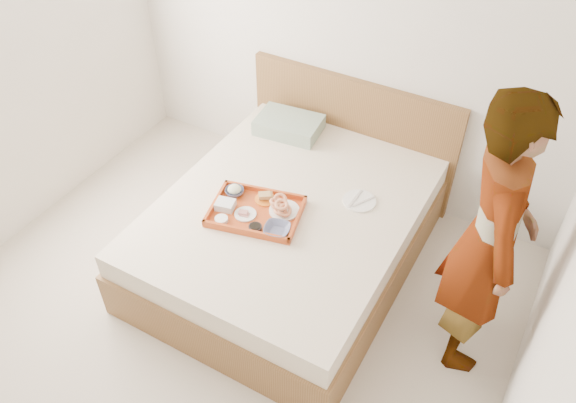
# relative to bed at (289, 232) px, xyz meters

# --- Properties ---
(ground) EXTENTS (3.50, 4.00, 0.01)m
(ground) POSITION_rel_bed_xyz_m (-0.14, -1.00, -0.27)
(ground) COLOR #C1B3A3
(ground) RESTS_ON ground
(wall_back) EXTENTS (3.50, 0.01, 2.60)m
(wall_back) POSITION_rel_bed_xyz_m (-0.14, 1.00, 1.04)
(wall_back) COLOR silver
(wall_back) RESTS_ON ground
(wall_right) EXTENTS (0.01, 4.00, 2.60)m
(wall_right) POSITION_rel_bed_xyz_m (1.61, -1.00, 1.04)
(wall_right) COLOR silver
(wall_right) RESTS_ON ground
(bed) EXTENTS (1.65, 2.00, 0.53)m
(bed) POSITION_rel_bed_xyz_m (0.00, 0.00, 0.00)
(bed) COLOR brown
(bed) RESTS_ON ground
(headboard) EXTENTS (1.65, 0.06, 0.95)m
(headboard) POSITION_rel_bed_xyz_m (0.00, 0.97, 0.21)
(headboard) COLOR brown
(headboard) RESTS_ON ground
(pillow) EXTENTS (0.50, 0.37, 0.11)m
(pillow) POSITION_rel_bed_xyz_m (-0.40, 0.71, 0.32)
(pillow) COLOR gray
(pillow) RESTS_ON bed
(tray) EXTENTS (0.65, 0.53, 0.05)m
(tray) POSITION_rel_bed_xyz_m (-0.13, -0.19, 0.29)
(tray) COLOR #B63C16
(tray) RESTS_ON bed
(prawn_plate) EXTENTS (0.24, 0.24, 0.01)m
(prawn_plate) POSITION_rel_bed_xyz_m (0.02, -0.09, 0.29)
(prawn_plate) COLOR white
(prawn_plate) RESTS_ON tray
(navy_bowl_big) EXTENTS (0.19, 0.19, 0.04)m
(navy_bowl_big) POSITION_rel_bed_xyz_m (0.07, -0.27, 0.30)
(navy_bowl_big) COLOR #1B1E47
(navy_bowl_big) RESTS_ON tray
(sauce_dish) EXTENTS (0.10, 0.10, 0.03)m
(sauce_dish) POSITION_rel_bed_xyz_m (-0.05, -0.32, 0.30)
(sauce_dish) COLOR black
(sauce_dish) RESTS_ON tray
(meat_plate) EXTENTS (0.17, 0.17, 0.01)m
(meat_plate) POSITION_rel_bed_xyz_m (-0.18, -0.24, 0.29)
(meat_plate) COLOR white
(meat_plate) RESTS_ON tray
(bread_plate) EXTENTS (0.17, 0.17, 0.01)m
(bread_plate) POSITION_rel_bed_xyz_m (-0.14, -0.06, 0.29)
(bread_plate) COLOR orange
(bread_plate) RESTS_ON tray
(salad_bowl) EXTENTS (0.15, 0.15, 0.04)m
(salad_bowl) POSITION_rel_bed_xyz_m (-0.35, -0.11, 0.30)
(salad_bowl) COLOR #1B1E47
(salad_bowl) RESTS_ON tray
(plastic_tub) EXTENTS (0.14, 0.12, 0.05)m
(plastic_tub) POSITION_rel_bed_xyz_m (-0.33, -0.25, 0.31)
(plastic_tub) COLOR silver
(plastic_tub) RESTS_ON tray
(cheese_round) EXTENTS (0.10, 0.10, 0.03)m
(cheese_round) POSITION_rel_bed_xyz_m (-0.28, -0.37, 0.29)
(cheese_round) COLOR white
(cheese_round) RESTS_ON tray
(dinner_plate) EXTENTS (0.28, 0.28, 0.01)m
(dinner_plate) POSITION_rel_bed_xyz_m (0.39, 0.24, 0.27)
(dinner_plate) COLOR white
(dinner_plate) RESTS_ON bed
(person) EXTENTS (0.62, 0.76, 1.79)m
(person) POSITION_rel_bed_xyz_m (1.25, -0.07, 0.63)
(person) COLOR #EFE6D0
(person) RESTS_ON ground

